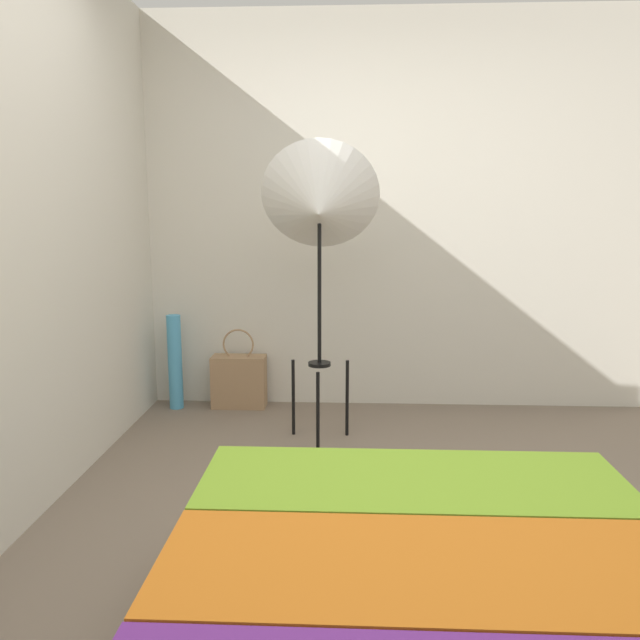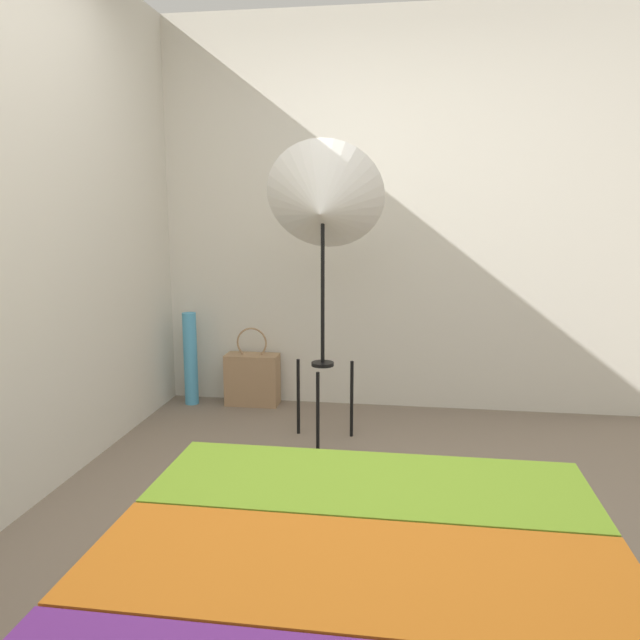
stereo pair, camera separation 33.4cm
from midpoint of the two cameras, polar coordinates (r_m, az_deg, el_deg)
ground_plane at (r=2.46m, az=5.24°, el=-22.83°), size 14.00×14.00×0.00m
wall_back at (r=4.21m, az=7.23°, el=9.53°), size 8.00×0.05×2.60m
wall_side_left at (r=3.43m, az=-18.50°, el=9.00°), size 0.05×8.00×2.60m
photo_umbrella at (r=3.47m, az=3.05°, el=10.32°), size 0.67×0.51×1.71m
tote_bag at (r=4.32m, az=-4.00°, el=-5.39°), size 0.36×0.17×0.54m
paper_roll at (r=4.35m, az=-9.62°, el=-3.54°), size 0.09×0.09×0.64m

